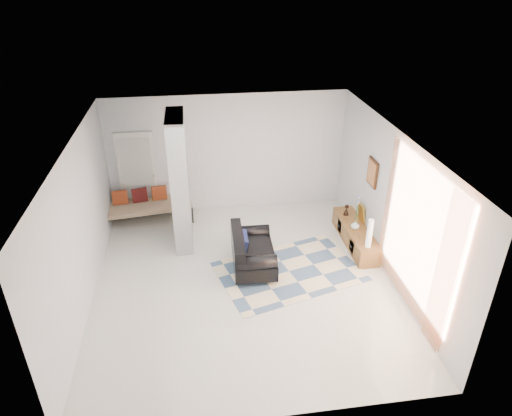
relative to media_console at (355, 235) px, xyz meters
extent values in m
plane|color=silver|center=(-2.52, -0.96, -0.20)|extent=(6.00, 6.00, 0.00)
plane|color=white|center=(-2.52, -0.96, 2.60)|extent=(6.00, 6.00, 0.00)
plane|color=silver|center=(-2.52, 2.04, 1.20)|extent=(6.00, 0.00, 6.00)
plane|color=silver|center=(-2.52, -3.96, 1.20)|extent=(6.00, 0.00, 6.00)
plane|color=silver|center=(-5.27, -0.96, 1.20)|extent=(0.00, 6.00, 6.00)
plane|color=silver|center=(0.23, -0.96, 1.20)|extent=(0.00, 6.00, 6.00)
cube|color=#9CA1A3|center=(-3.62, 0.64, 1.20)|extent=(0.35, 1.20, 2.80)
cube|color=white|center=(-4.62, 2.00, 0.82)|extent=(0.85, 0.06, 2.04)
plane|color=#D86E38|center=(0.15, -2.11, 1.25)|extent=(0.00, 2.55, 2.55)
cube|color=#3F2211|center=(0.20, 0.00, 1.45)|extent=(0.04, 0.45, 0.55)
cube|color=brown|center=(0.00, 0.00, 0.00)|extent=(0.45, 1.88, 0.40)
cube|color=#3F2211|center=(-0.22, -0.42, 0.00)|extent=(0.02, 0.25, 0.28)
cube|color=#3F2211|center=(-0.22, 0.41, 0.00)|extent=(0.02, 0.25, 0.28)
cube|color=gold|center=(0.18, 0.26, 0.40)|extent=(0.09, 0.32, 0.40)
cube|color=silver|center=(-0.10, -0.42, 0.26)|extent=(0.04, 0.10, 0.12)
cylinder|color=silver|center=(-2.59, -1.09, -0.15)|extent=(0.05, 0.05, 0.10)
cylinder|color=silver|center=(-2.56, 0.00, -0.15)|extent=(0.05, 0.05, 0.10)
cylinder|color=silver|center=(-2.00, -1.11, -0.15)|extent=(0.05, 0.05, 0.10)
cylinder|color=silver|center=(-1.96, -0.02, -0.15)|extent=(0.05, 0.05, 0.10)
cube|color=black|center=(-2.28, -0.56, 0.05)|extent=(0.84, 1.35, 0.30)
cube|color=black|center=(-2.57, -0.55, 0.38)|extent=(0.24, 1.33, 0.36)
cylinder|color=black|center=(-2.29, -1.10, 0.28)|extent=(0.77, 0.30, 0.28)
cylinder|color=black|center=(-2.26, -0.01, 0.28)|extent=(0.77, 0.30, 0.28)
cube|color=#0E1632|center=(-2.46, -0.55, 0.40)|extent=(0.16, 0.49, 0.31)
cylinder|color=black|center=(-5.31, 1.13, 0.00)|extent=(0.04, 0.04, 0.40)
cylinder|color=black|center=(-3.43, 1.37, 0.00)|extent=(0.04, 0.04, 0.40)
cylinder|color=black|center=(-5.41, 1.91, 0.00)|extent=(0.04, 0.04, 0.40)
cylinder|color=black|center=(-3.53, 2.15, 0.00)|extent=(0.04, 0.04, 0.40)
cube|color=beige|center=(-4.42, 1.64, 0.18)|extent=(2.00, 1.05, 0.12)
cube|color=#93381A|center=(-5.04, 1.71, 0.40)|extent=(0.36, 0.21, 0.33)
cube|color=#591716|center=(-4.60, 1.77, 0.40)|extent=(0.36, 0.21, 0.33)
cube|color=#93381A|center=(-4.17, 1.82, 0.40)|extent=(0.36, 0.21, 0.33)
cube|color=beige|center=(-1.61, -0.81, -0.20)|extent=(3.05, 2.43, 0.01)
cylinder|color=silver|center=(-0.02, -0.74, 0.49)|extent=(0.11, 0.11, 0.60)
imported|color=white|center=(-0.05, -0.05, 0.29)|extent=(0.20, 0.20, 0.18)
camera|label=1|loc=(-3.27, -7.89, 5.16)|focal=32.00mm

